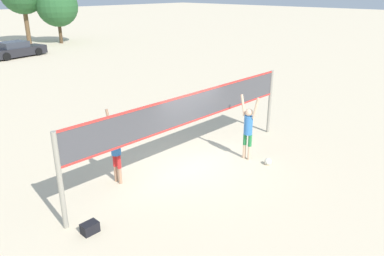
% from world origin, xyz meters
% --- Properties ---
extents(ground_plane, '(200.00, 200.00, 0.00)m').
position_xyz_m(ground_plane, '(0.00, 0.00, 0.00)').
color(ground_plane, beige).
extents(volleyball_net, '(8.86, 0.12, 2.46)m').
position_xyz_m(volleyball_net, '(0.00, 0.00, 1.79)').
color(volleyball_net, gray).
rests_on(volleyball_net, ground_plane).
extents(player_spiker, '(0.28, 0.71, 2.18)m').
position_xyz_m(player_spiker, '(1.75, -0.86, 1.15)').
color(player_spiker, beige).
rests_on(player_spiker, ground_plane).
extents(player_blocker, '(0.28, 0.71, 2.19)m').
position_xyz_m(player_blocker, '(-2.17, 0.94, 1.16)').
color(player_blocker, tan).
rests_on(player_blocker, ground_plane).
extents(volleyball, '(0.23, 0.23, 0.23)m').
position_xyz_m(volleyball, '(1.86, -1.63, 0.11)').
color(volleyball, silver).
rests_on(volleyball, ground_plane).
extents(gear_bag, '(0.39, 0.27, 0.26)m').
position_xyz_m(gear_bag, '(-4.08, -0.59, 0.13)').
color(gear_bag, black).
rests_on(gear_bag, ground_plane).
extents(parked_car_near, '(4.95, 2.60, 1.28)m').
position_xyz_m(parked_car_near, '(4.68, 24.46, 0.58)').
color(parked_car_near, '#232328').
rests_on(parked_car_near, ground_plane).
extents(tree_right_cluster, '(4.05, 4.05, 5.69)m').
position_xyz_m(tree_right_cluster, '(11.35, 29.43, 3.66)').
color(tree_right_cluster, '#4C3823').
rests_on(tree_right_cluster, ground_plane).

